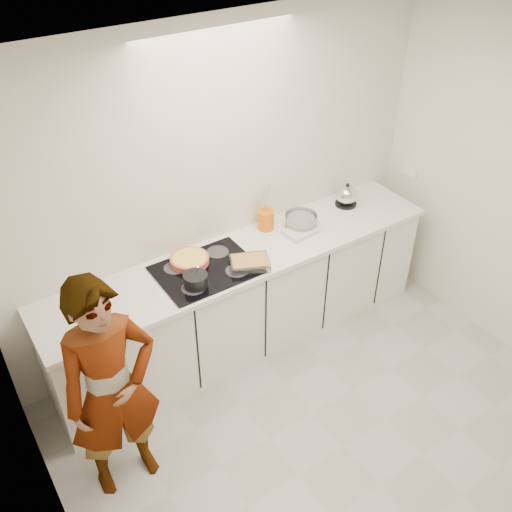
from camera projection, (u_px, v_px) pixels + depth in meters
floor at (344, 447)px, 4.02m from camera, size 3.60×3.20×0.00m
ceiling at (398, 84)px, 2.49m from camera, size 3.60×3.20×0.00m
wall_back at (222, 192)px, 4.33m from camera, size 3.60×0.00×2.60m
wall_left at (52, 462)px, 2.45m from camera, size 0.00×3.20×2.60m
base_cabinets at (246, 301)px, 4.63m from camera, size 3.20×0.58×0.87m
countertop at (245, 256)px, 4.36m from camera, size 3.24×0.64×0.04m
hob at (206, 270)px, 4.17m from camera, size 0.72×0.54×0.01m
tart_dish at (190, 260)px, 4.22m from camera, size 0.38×0.38×0.05m
saucepan at (196, 280)px, 3.99m from camera, size 0.21×0.21×0.16m
baking_dish at (250, 262)px, 4.18m from camera, size 0.34×0.31×0.06m
mixing_bowl at (301, 222)px, 4.61m from camera, size 0.34×0.34×0.12m
tea_towel at (300, 232)px, 4.55m from camera, size 0.26×0.20×0.04m
kettle at (346, 196)px, 4.88m from camera, size 0.24×0.24×0.21m
utensil_crock at (266, 220)px, 4.58m from camera, size 0.14×0.14×0.16m
cook at (112, 391)px, 3.38m from camera, size 0.60×0.40×1.64m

